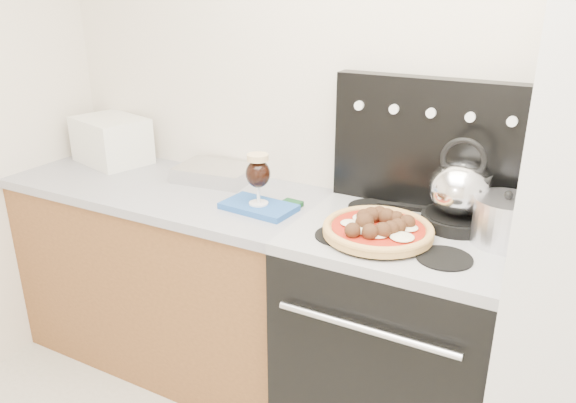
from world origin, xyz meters
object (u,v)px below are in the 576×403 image
Objects in this scene: beer_glass at (258,179)px; tea_kettle at (460,184)px; pizza at (378,227)px; stove_body at (395,344)px; stock_pot at (505,222)px; base_cabinet at (174,277)px; pizza_pan at (377,236)px; oven_mitt at (259,207)px; toaster_oven at (112,140)px; skillet at (456,220)px.

beer_glass is 0.88× the size of tea_kettle.
pizza is (0.52, -0.06, -0.07)m from beer_glass.
stove_body is 0.64m from stock_pot.
beer_glass is at bearing 177.50° from tea_kettle.
stove_body is at bearing -1.30° from base_cabinet.
pizza reaches higher than pizza_pan.
tea_kettle is (0.22, 0.23, 0.16)m from pizza_pan.
stove_body is at bearing 3.30° from oven_mitt.
base_cabinet is 0.80m from beer_glass.
pizza_pan is (1.50, -0.27, -0.09)m from toaster_oven.
tea_kettle is at bearing 12.49° from oven_mitt.
toaster_oven is 1.23× the size of oven_mitt.
tea_kettle is (0.74, 0.16, 0.05)m from beer_glass.
base_cabinet is at bearing 178.70° from stove_body.
stock_pot is (0.32, 0.06, 0.56)m from stove_body.
toaster_oven reaches higher than skillet.
skillet is 1.20× the size of stock_pot.
skillet is (0.74, 0.16, 0.03)m from oven_mitt.
base_cabinet is 4.11× the size of pizza_pan.
beer_glass is at bearing -176.70° from stove_body.
skillet is at bearing 4.74° from base_cabinet.
tea_kettle reaches higher than beer_glass.
stock_pot reaches higher than oven_mitt.
stock_pot is at bearing 10.60° from stove_body.
tea_kettle is at bearing 0.00° from skillet.
oven_mitt is (-0.58, -0.03, 0.47)m from stove_body.
stove_body is 2.32× the size of pizza.
beer_glass is (0.00, 0.00, 0.12)m from oven_mitt.
pizza is 1.60× the size of tea_kettle.
beer_glass reaches higher than pizza.
pizza_pan is at bearing -148.68° from tea_kettle.
skillet is 0.19m from stock_pot.
pizza_pan reaches higher than base_cabinet.
base_cabinet is at bearing 173.33° from pizza_pan.
stove_body is at bearing -139.55° from skillet.
stove_body is at bearing -154.53° from tea_kettle.
tea_kettle reaches higher than toaster_oven.
beer_glass is 0.91m from stock_pot.
stock_pot is (0.17, -0.07, 0.05)m from skillet.
toaster_oven reaches higher than pizza_pan.
toaster_oven is 1.70× the size of beer_glass.
pizza is 0.31m from skillet.
pizza is 0.42m from stock_pot.
oven_mitt is at bearing -167.51° from skillet.
beer_glass reaches higher than base_cabinet.
pizza_pan is (-0.06, -0.10, 0.49)m from stove_body.
tea_kettle is 1.14× the size of stock_pot.
toaster_oven is at bearing 168.24° from beer_glass.
base_cabinet is at bearing -175.26° from skillet.
stock_pot is (0.39, 0.16, 0.04)m from pizza.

